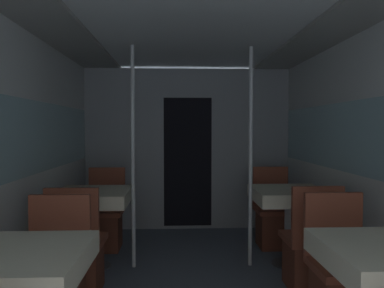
# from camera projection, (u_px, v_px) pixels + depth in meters

# --- Properties ---
(wall_left) EXTENTS (0.05, 6.60, 2.15)m
(wall_left) POSITION_uv_depth(u_px,v_px,m) (14.00, 162.00, 2.85)
(wall_left) COLOR silver
(wall_left) RESTS_ON ground_plane
(wall_right) EXTENTS (0.05, 6.60, 2.15)m
(wall_right) POSITION_uv_depth(u_px,v_px,m) (371.00, 160.00, 2.97)
(wall_right) COLOR silver
(wall_right) RESTS_ON ground_plane
(ceiling_panel) EXTENTS (2.78, 6.60, 0.07)m
(ceiling_panel) POSITION_uv_depth(u_px,v_px,m) (196.00, 19.00, 2.86)
(ceiling_panel) COLOR silver
(ceiling_panel) RESTS_ON wall_left
(bulkhead_far) EXTENTS (2.73, 0.09, 2.15)m
(bulkhead_far) POSITION_uv_depth(u_px,v_px,m) (188.00, 149.00, 5.05)
(bulkhead_far) COLOR gray
(bulkhead_far) RESTS_ON ground_plane
(dining_table_left_0) EXTENTS (0.70, 0.70, 0.76)m
(dining_table_left_0) POSITION_uv_depth(u_px,v_px,m) (14.00, 269.00, 1.85)
(dining_table_left_0) COLOR #4C4C51
(dining_table_left_0) RESTS_ON ground_plane
(dining_table_left_1) EXTENTS (0.70, 0.70, 0.76)m
(dining_table_left_1) POSITION_uv_depth(u_px,v_px,m) (93.00, 200.00, 3.62)
(dining_table_left_1) COLOR #4C4C51
(dining_table_left_1) RESTS_ON ground_plane
(chair_left_near_1) EXTENTS (0.42, 0.42, 0.90)m
(chair_left_near_1) POSITION_uv_depth(u_px,v_px,m) (78.00, 260.00, 3.06)
(chair_left_near_1) COLOR brown
(chair_left_near_1) RESTS_ON ground_plane
(chair_left_far_1) EXTENTS (0.42, 0.42, 0.90)m
(chair_left_far_1) POSITION_uv_depth(u_px,v_px,m) (105.00, 224.00, 4.21)
(chair_left_far_1) COLOR brown
(chair_left_far_1) RESTS_ON ground_plane
(support_pole_left_1) EXTENTS (0.04, 0.04, 2.15)m
(support_pole_left_1) POSITION_uv_depth(u_px,v_px,m) (133.00, 157.00, 3.62)
(support_pole_left_1) COLOR silver
(support_pole_left_1) RESTS_ON ground_plane
(chair_right_far_0) EXTENTS (0.42, 0.42, 0.90)m
(chair_right_far_0) POSITION_uv_depth(u_px,v_px,m) (342.00, 287.00, 2.52)
(chair_right_far_0) COLOR brown
(chair_right_far_0) RESTS_ON ground_plane
(dining_table_right_1) EXTENTS (0.70, 0.70, 0.76)m
(dining_table_right_1) POSITION_uv_depth(u_px,v_px,m) (289.00, 198.00, 3.70)
(dining_table_right_1) COLOR #4C4C51
(dining_table_right_1) RESTS_ON ground_plane
(chair_right_near_1) EXTENTS (0.42, 0.42, 0.90)m
(chair_right_near_1) POSITION_uv_depth(u_px,v_px,m) (310.00, 256.00, 3.14)
(chair_right_near_1) COLOR brown
(chair_right_near_1) RESTS_ON ground_plane
(chair_right_far_1) EXTENTS (0.42, 0.42, 0.90)m
(chair_right_far_1) POSITION_uv_depth(u_px,v_px,m) (274.00, 222.00, 4.30)
(chair_right_far_1) COLOR brown
(chair_right_far_1) RESTS_ON ground_plane
(support_pole_right_1) EXTENTS (0.04, 0.04, 2.15)m
(support_pole_right_1) POSITION_uv_depth(u_px,v_px,m) (251.00, 157.00, 3.67)
(support_pole_right_1) COLOR silver
(support_pole_right_1) RESTS_ON ground_plane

